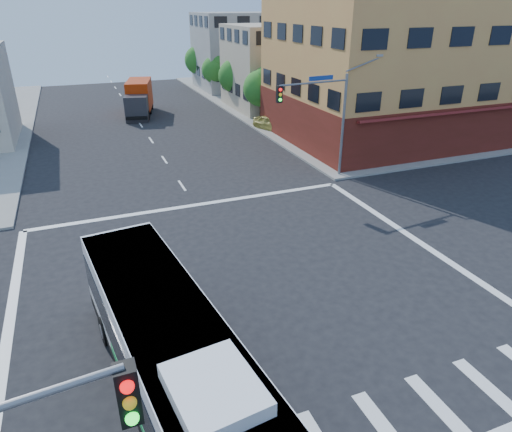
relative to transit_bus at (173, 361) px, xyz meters
name	(u,v)px	position (x,y,z in m)	size (l,w,h in m)	color
ground	(251,287)	(4.38, 5.15, -1.79)	(120.00, 120.00, 0.00)	black
sidewalk_ne	(402,94)	(39.38, 40.15, -1.72)	(50.00, 50.00, 0.15)	gray
corner_building_ne	(390,70)	(24.36, 23.63, 4.09)	(18.10, 15.44, 14.00)	#C58F46
building_east_near	(283,67)	(21.36, 39.13, 2.71)	(12.06, 10.06, 9.00)	tan
building_east_far	(242,51)	(21.36, 53.13, 3.21)	(12.06, 10.06, 10.00)	gray
signal_mast_ne	(323,108)	(13.46, 15.77, 3.19)	(7.91, 1.13, 8.07)	slate
street_tree_a	(262,86)	(16.28, 33.07, 1.79)	(3.60, 3.60, 5.53)	#362113
street_tree_b	(236,74)	(16.28, 41.07, 1.96)	(3.80, 3.80, 5.79)	#362113
street_tree_c	(216,68)	(16.28, 49.07, 1.67)	(3.40, 3.40, 5.29)	#362113
street_tree_d	(199,58)	(16.28, 57.07, 2.09)	(4.00, 4.00, 6.03)	#362113
transit_bus	(173,361)	(0.00, 0.00, 0.00)	(4.15, 12.62, 3.67)	black
box_truck	(139,99)	(5.09, 40.88, -0.08)	(4.06, 8.16, 3.53)	#27272B
parked_car	(272,123)	(15.79, 29.31, -1.08)	(1.68, 4.18, 1.42)	#BAAF4B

